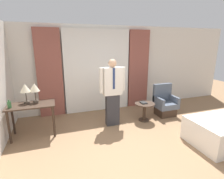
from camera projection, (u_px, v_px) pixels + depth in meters
ground_plane at (136, 162)px, 3.27m from camera, size 16.00×16.00×0.00m
wall_back at (97, 69)px, 5.62m from camera, size 10.00×0.06×2.70m
curtain_sheer_center at (98, 71)px, 5.51m from camera, size 2.07×0.06×2.58m
curtain_drape_left at (50, 74)px, 5.07m from camera, size 0.72×0.06×2.58m
curtain_drape_right at (138, 69)px, 5.96m from camera, size 0.72×0.06×2.58m
desk at (32, 110)px, 4.06m from camera, size 1.05×0.56×0.79m
table_lamp_left at (25, 89)px, 4.04m from camera, size 0.23×0.23×0.46m
table_lamp_right at (35, 88)px, 4.11m from camera, size 0.23×0.23×0.46m
bottle_near_edge at (9, 105)px, 3.79m from camera, size 0.08×0.08×0.18m
person at (112, 91)px, 4.54m from camera, size 0.70×0.23×1.77m
armchair at (165, 104)px, 5.36m from camera, size 0.61×0.55×0.95m
side_table at (144, 109)px, 4.95m from camera, size 0.56×0.56×0.52m
book at (143, 103)px, 4.92m from camera, size 0.15×0.21×0.03m
bed_corner at (223, 131)px, 3.84m from camera, size 1.40×1.00×0.55m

